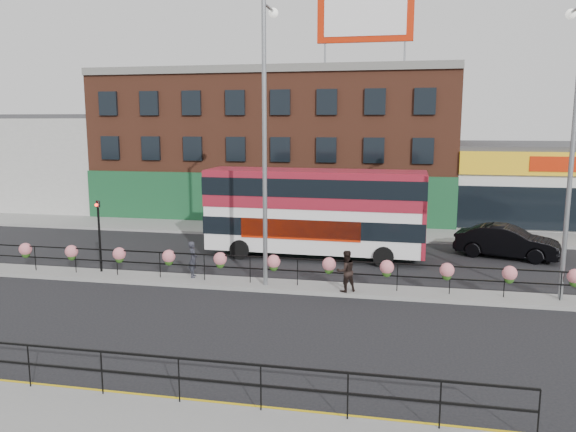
% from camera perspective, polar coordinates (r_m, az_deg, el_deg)
% --- Properties ---
extents(ground, '(120.00, 120.00, 0.00)m').
position_cam_1_polar(ground, '(23.37, -1.46, -7.25)').
color(ground, black).
rests_on(ground, ground).
extents(north_pavement, '(60.00, 4.00, 0.15)m').
position_cam_1_polar(north_pavement, '(34.82, 2.93, -1.54)').
color(north_pavement, gray).
rests_on(north_pavement, ground).
extents(median, '(60.00, 1.60, 0.15)m').
position_cam_1_polar(median, '(23.35, -1.47, -7.08)').
color(median, gray).
rests_on(median, ground).
extents(yellow_line_inner, '(60.00, 0.10, 0.01)m').
position_cam_1_polar(yellow_line_inner, '(14.73, -10.31, -17.84)').
color(yellow_line_inner, gold).
rests_on(yellow_line_inner, ground).
extents(yellow_line_outer, '(60.00, 0.10, 0.01)m').
position_cam_1_polar(yellow_line_outer, '(14.58, -10.58, -18.15)').
color(yellow_line_outer, gold).
rests_on(yellow_line_outer, ground).
extents(brick_building, '(25.00, 12.21, 10.30)m').
position_cam_1_polar(brick_building, '(42.76, -0.77, 7.34)').
color(brick_building, brown).
rests_on(brick_building, ground).
extents(supermarket, '(15.00, 12.25, 5.30)m').
position_cam_1_polar(supermarket, '(43.33, 26.08, 3.12)').
color(supermarket, silver).
rests_on(supermarket, ground).
extents(warehouse_west, '(15.50, 12.00, 7.30)m').
position_cam_1_polar(warehouse_west, '(51.12, -23.64, 5.24)').
color(warehouse_west, '#AFAEA9').
rests_on(warehouse_west, ground).
extents(billboard, '(6.00, 0.29, 4.40)m').
position_cam_1_polar(billboard, '(37.44, 7.84, 19.33)').
color(billboard, '#BC2004').
rests_on(billboard, brick_building).
extents(median_railing, '(30.04, 0.56, 1.23)m').
position_cam_1_polar(median_railing, '(23.09, -1.48, -4.77)').
color(median_railing, black).
rests_on(median_railing, median).
extents(south_railing, '(20.04, 0.05, 1.12)m').
position_cam_1_polar(south_railing, '(14.81, -18.44, -13.94)').
color(south_railing, black).
rests_on(south_railing, south_pavement).
extents(double_decker_bus, '(10.94, 2.92, 4.41)m').
position_cam_1_polar(double_decker_bus, '(27.96, 2.79, 1.20)').
color(double_decker_bus, white).
rests_on(double_decker_bus, ground).
extents(car, '(4.50, 5.93, 1.64)m').
position_cam_1_polar(car, '(30.23, 21.35, -2.45)').
color(car, black).
rests_on(car, ground).
extents(pedestrian_a, '(0.71, 0.59, 1.56)m').
position_cam_1_polar(pedestrian_a, '(24.48, -9.63, -4.36)').
color(pedestrian_a, '#272831').
rests_on(pedestrian_a, median).
extents(pedestrian_b, '(1.35, 1.33, 1.65)m').
position_cam_1_polar(pedestrian_b, '(22.21, 5.89, -5.58)').
color(pedestrian_b, black).
rests_on(pedestrian_b, median).
extents(lamp_column_west, '(0.40, 1.96, 11.18)m').
position_cam_1_polar(lamp_column_west, '(22.53, -2.24, 9.60)').
color(lamp_column_west, gray).
rests_on(lamp_column_west, median).
extents(lamp_column_east, '(0.39, 1.89, 10.78)m').
position_cam_1_polar(lamp_column_east, '(23.08, 26.89, 8.00)').
color(lamp_column_east, gray).
rests_on(lamp_column_east, median).
extents(traffic_light_median, '(0.15, 0.28, 3.65)m').
position_cam_1_polar(traffic_light_median, '(26.08, -18.69, -0.42)').
color(traffic_light_median, black).
rests_on(traffic_light_median, median).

